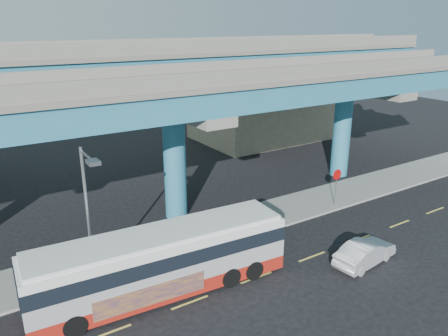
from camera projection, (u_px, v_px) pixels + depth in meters
ground at (253, 275)px, 23.36m from camera, size 120.00×120.00×0.00m
sidewalk at (202, 234)px, 27.72m from camera, size 70.00×4.00×0.15m
lane_markings at (256, 277)px, 23.12m from camera, size 58.00×0.12×0.01m
viaduct at (171, 84)px, 27.71m from camera, size 52.00×12.40×11.70m
building_beige at (261, 108)px, 49.80m from camera, size 14.00×10.23×7.00m
transit_bus at (162, 260)px, 21.35m from camera, size 13.04×3.59×3.31m
sedan at (365, 252)px, 24.28m from camera, size 2.46×4.51×1.37m
street_lamp at (89, 199)px, 20.83m from camera, size 0.50×2.36×7.15m
stop_sign at (337, 179)px, 31.39m from camera, size 0.82×0.08×2.73m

